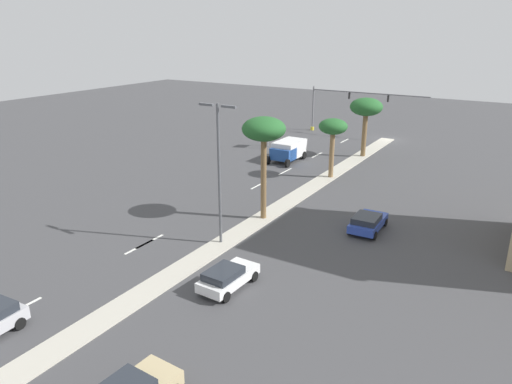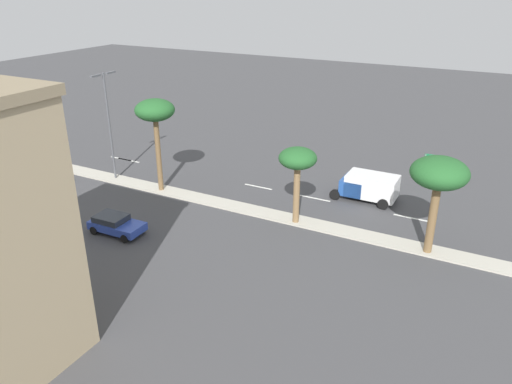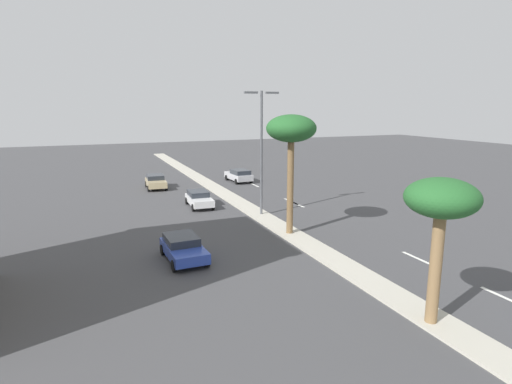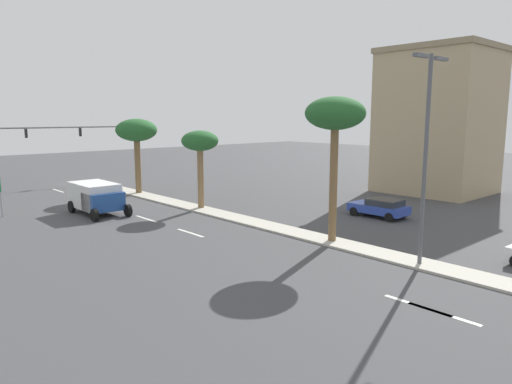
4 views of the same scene
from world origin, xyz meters
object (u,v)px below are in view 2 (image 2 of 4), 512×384
palm_tree_inboard (155,113)px  sedan_white_center (45,176)px  sedan_blue_trailing (116,224)px  palm_tree_rear (439,175)px  palm_tree_front (298,161)px  box_truck (367,186)px  sedan_silver_inboard (36,138)px  street_lamp_rear (109,118)px  directional_road_sign (434,164)px

palm_tree_inboard → sedan_white_center: palm_tree_inboard is taller
sedan_blue_trailing → palm_tree_rear: bearing=-69.7°
palm_tree_front → box_truck: size_ratio=1.12×
palm_tree_inboard → box_truck: bearing=-68.5°
sedan_white_center → box_truck: (10.37, -27.43, 0.54)m
sedan_silver_inboard → box_truck: 37.90m
street_lamp_rear → box_truck: bearing=-74.1°
palm_tree_rear → sedan_white_center: 34.32m
sedan_blue_trailing → sedan_white_center: sedan_white_center is taller
palm_tree_front → sedan_silver_inboard: bearing=83.0°
palm_tree_rear → sedan_blue_trailing: 23.18m
palm_tree_inboard → sedan_silver_inboard: 22.20m
sedan_white_center → sedan_blue_trailing: bearing=-108.9°
palm_tree_inboard → box_truck: size_ratio=1.53×
palm_tree_rear → box_truck: bearing=42.8°
palm_tree_rear → sedan_silver_inboard: bearing=84.7°
palm_tree_front → palm_tree_inboard: (0.24, 13.27, 2.02)m
sedan_blue_trailing → palm_tree_front: bearing=-55.4°
directional_road_sign → palm_tree_inboard: (-12.24, 21.31, 4.94)m
palm_tree_inboard → street_lamp_rear: 5.75m
sedan_silver_inboard → box_truck: box_truck is taller
palm_tree_front → sedan_blue_trailing: (-7.77, 11.26, -4.40)m
palm_tree_front → sedan_silver_inboard: (4.18, 34.17, -4.34)m
palm_tree_front → sedan_white_center: 24.46m
sedan_white_center → palm_tree_rear: bearing=-84.0°
sedan_white_center → palm_tree_front: bearing=-81.7°
directional_road_sign → palm_tree_inboard: size_ratio=0.38×
palm_tree_front → palm_tree_inboard: 13.43m
sedan_silver_inboard → sedan_white_center: (-7.64, -10.37, -0.06)m
sedan_blue_trailing → box_truck: size_ratio=0.78×
sedan_silver_inboard → box_truck: size_ratio=0.82×
street_lamp_rear → sedan_blue_trailing: size_ratio=2.36×
palm_tree_rear → box_truck: palm_tree_rear is taller
palm_tree_front → sedan_white_center: size_ratio=1.45×
directional_road_sign → sedan_blue_trailing: size_ratio=0.73×
street_lamp_rear → sedan_blue_trailing: bearing=-137.3°
sedan_blue_trailing → sedan_silver_inboard: 25.84m
directional_road_sign → palm_tree_inboard: bearing=119.9°
sedan_silver_inboard → palm_tree_rear: bearing=-95.3°
palm_tree_rear → palm_tree_inboard: 23.27m
street_lamp_rear → sedan_blue_trailing: 12.37m
palm_tree_rear → sedan_white_center: palm_tree_rear is taller
directional_road_sign → palm_tree_front: bearing=147.2°
directional_road_sign → sedan_blue_trailing: bearing=136.4°
street_lamp_rear → sedan_white_center: (-3.95, 4.93, -5.18)m
sedan_blue_trailing → sedan_silver_inboard: size_ratio=0.95×
sedan_blue_trailing → box_truck: bearing=-45.4°
directional_road_sign → palm_tree_inboard: 25.07m
directional_road_sign → box_truck: (-5.57, 4.42, -0.93)m
street_lamp_rear → sedan_white_center: street_lamp_rear is taller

